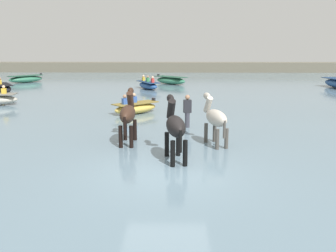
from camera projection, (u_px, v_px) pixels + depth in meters
ground_plane at (166, 179)px, 10.42m from camera, size 120.00×120.00×0.00m
water_surface at (170, 112)px, 20.17m from camera, size 90.00×90.00×0.26m
horse_lead_black at (175, 127)px, 11.10m from camera, size 0.77×1.98×2.14m
horse_trailing_dark_bay at (128, 115)px, 13.04m from camera, size 0.54×1.95×2.13m
horse_flank_pinto at (215, 119)px, 12.84m from camera, size 0.88×1.82×1.98m
boat_far_offshore at (135, 108)px, 18.95m from camera, size 2.43×2.32×1.03m
boat_near_port at (3, 88)px, 27.34m from camera, size 2.52×3.06×1.10m
boat_distant_west at (148, 85)px, 29.55m from camera, size 2.13×2.96×1.05m
boat_distant_east at (171, 80)px, 33.19m from camera, size 3.13×2.97×0.80m
boat_mid_outer at (26, 79)px, 34.68m from camera, size 2.98×3.04×0.78m
person_wading_close at (187, 113)px, 15.69m from camera, size 0.35×0.24×1.63m
far_shoreline at (173, 68)px, 48.21m from camera, size 80.00×2.40×1.48m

